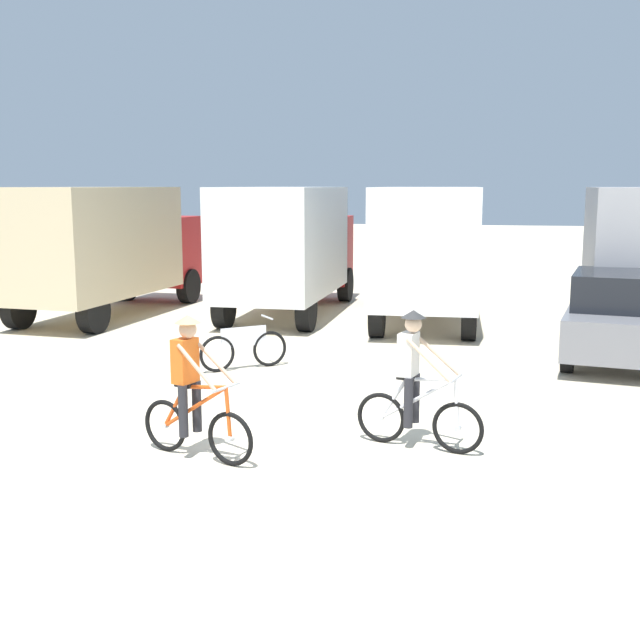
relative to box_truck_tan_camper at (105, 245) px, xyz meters
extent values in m
plane|color=beige|center=(6.63, -9.20, -1.87)|extent=(120.00, 120.00, 0.00)
cube|color=#CCB78E|center=(-0.06, -0.57, 0.13)|extent=(2.93, 5.42, 2.70)
cube|color=#B21E1E|center=(0.29, 2.81, -0.37)|extent=(2.34, 1.72, 2.00)
cube|color=black|center=(0.37, 3.51, -0.02)|extent=(2.02, 0.29, 0.80)
cylinder|color=black|center=(-0.73, 2.82, -1.37)|extent=(0.42, 1.03, 1.00)
cylinder|color=black|center=(1.30, 2.60, -1.37)|extent=(0.42, 1.03, 1.00)
cylinder|color=black|center=(-1.25, -2.15, -1.37)|extent=(0.42, 1.03, 1.00)
cylinder|color=black|center=(0.78, -2.36, -1.37)|extent=(0.42, 1.03, 1.00)
cube|color=white|center=(4.61, 0.52, 0.13)|extent=(2.57, 5.28, 2.70)
cube|color=#B21E1E|center=(4.72, 3.92, -0.37)|extent=(2.25, 1.57, 2.00)
cube|color=black|center=(4.75, 4.62, -0.02)|extent=(2.03, 0.15, 0.80)
cylinder|color=black|center=(3.70, 3.85, -1.37)|extent=(0.35, 1.01, 1.00)
cylinder|color=black|center=(5.74, 3.78, -1.37)|extent=(0.35, 1.01, 1.00)
cylinder|color=black|center=(3.53, -1.13, -1.37)|extent=(0.35, 1.01, 1.00)
cylinder|color=black|center=(5.57, -1.20, -1.37)|extent=(0.35, 1.01, 1.00)
cube|color=white|center=(8.28, 0.09, 0.13)|extent=(2.48, 5.24, 2.70)
cube|color=#2D2D33|center=(8.23, 3.49, -0.37)|extent=(2.22, 1.53, 2.00)
cube|color=black|center=(8.22, 4.19, -0.02)|extent=(2.02, 0.11, 0.80)
cylinder|color=black|center=(7.21, 3.38, -1.37)|extent=(0.34, 1.00, 1.00)
cylinder|color=black|center=(9.25, 3.41, -1.37)|extent=(0.34, 1.00, 1.00)
cylinder|color=black|center=(7.28, -1.61, -1.37)|extent=(0.34, 1.00, 1.00)
cylinder|color=black|center=(9.32, -1.58, -1.37)|extent=(0.34, 1.00, 1.00)
cube|color=silver|center=(13.54, 3.49, -0.37)|extent=(2.33, 1.70, 2.00)
cube|color=black|center=(13.60, 4.18, -0.02)|extent=(2.02, 0.27, 0.80)
cylinder|color=black|center=(12.51, 3.48, -1.37)|extent=(0.41, 1.03, 1.00)
cylinder|color=black|center=(12.05, -1.49, -1.37)|extent=(0.41, 1.03, 1.00)
cube|color=slate|center=(12.12, -3.24, -1.17)|extent=(2.54, 4.46, 0.76)
cube|color=black|center=(12.10, -3.39, -0.45)|extent=(1.97, 2.37, 0.68)
cylinder|color=black|center=(11.61, -1.81, -1.55)|extent=(0.34, 0.67, 0.64)
cylinder|color=black|center=(11.11, -4.37, -1.55)|extent=(0.34, 0.67, 0.64)
torus|color=black|center=(6.45, -10.22, -1.53)|extent=(0.66, 0.30, 0.68)
cylinder|color=silver|center=(6.45, -10.22, -1.53)|extent=(0.10, 0.10, 0.08)
torus|color=black|center=(5.47, -9.85, -1.53)|extent=(0.66, 0.30, 0.68)
cylinder|color=silver|center=(5.47, -9.85, -1.53)|extent=(0.10, 0.10, 0.08)
cylinder|color=#E05119|center=(5.94, -10.03, -1.21)|extent=(0.98, 0.41, 0.68)
cylinder|color=#E05119|center=(6.10, -10.09, -0.93)|extent=(0.64, 0.28, 0.13)
cylinder|color=#E05119|center=(5.63, -9.91, -1.25)|extent=(0.38, 0.18, 0.59)
cylinder|color=#E05119|center=(6.43, -10.21, -1.21)|extent=(0.11, 0.08, 0.64)
cylinder|color=silver|center=(6.40, -10.20, -0.89)|extent=(0.22, 0.50, 0.04)
cube|color=black|center=(5.79, -9.97, -0.94)|extent=(0.27, 0.20, 0.06)
cube|color=orange|center=(5.81, -9.98, -0.63)|extent=(0.30, 0.37, 0.56)
sphere|color=tan|center=(5.87, -10.00, -0.23)|extent=(0.22, 0.22, 0.22)
cone|color=tan|center=(5.87, -10.00, -0.10)|extent=(0.32, 0.32, 0.10)
cylinder|color=#26262B|center=(5.91, -9.88, -1.24)|extent=(0.12, 0.12, 0.66)
cylinder|color=#26262B|center=(5.82, -10.12, -1.24)|extent=(0.12, 0.12, 0.66)
cylinder|color=tan|center=(6.19, -9.93, -0.65)|extent=(0.62, 0.23, 0.53)
cylinder|color=tan|center=(6.06, -10.27, -0.65)|extent=(0.59, 0.31, 0.53)
torus|color=black|center=(9.18, -9.28, -1.53)|extent=(0.67, 0.24, 0.68)
cylinder|color=silver|center=(9.18, -9.28, -1.53)|extent=(0.10, 0.10, 0.08)
torus|color=black|center=(8.17, -8.99, -1.53)|extent=(0.67, 0.24, 0.68)
cylinder|color=silver|center=(8.17, -8.99, -1.53)|extent=(0.10, 0.10, 0.08)
cylinder|color=silver|center=(8.65, -9.13, -1.21)|extent=(1.00, 0.32, 0.68)
cylinder|color=silver|center=(8.81, -9.17, -0.93)|extent=(0.65, 0.23, 0.13)
cylinder|color=silver|center=(8.33, -9.04, -1.25)|extent=(0.39, 0.15, 0.59)
cylinder|color=silver|center=(9.15, -9.27, -1.21)|extent=(0.11, 0.08, 0.64)
cylinder|color=silver|center=(9.13, -9.26, -0.89)|extent=(0.17, 0.51, 0.04)
cube|color=black|center=(8.50, -9.09, -0.94)|extent=(0.26, 0.18, 0.06)
cube|color=silver|center=(8.52, -9.09, -0.63)|extent=(0.28, 0.36, 0.56)
sphere|color=beige|center=(8.58, -9.11, -0.23)|extent=(0.22, 0.22, 0.22)
cone|color=#333333|center=(8.58, -9.11, -0.10)|extent=(0.32, 0.32, 0.10)
cylinder|color=#26262B|center=(8.61, -8.98, -1.24)|extent=(0.12, 0.12, 0.66)
cylinder|color=#26262B|center=(8.54, -9.23, -1.24)|extent=(0.12, 0.12, 0.66)
cylinder|color=beige|center=(8.89, -9.01, -0.65)|extent=(0.63, 0.18, 0.53)
cylinder|color=beige|center=(8.80, -9.36, -0.65)|extent=(0.61, 0.26, 0.53)
torus|color=black|center=(5.61, -4.90, -1.53)|extent=(0.58, 0.46, 0.68)
torus|color=black|center=(4.78, -5.54, -1.53)|extent=(0.58, 0.46, 0.68)
cube|color=silver|center=(5.20, -5.22, -1.25)|extent=(0.73, 0.57, 0.36)
cylinder|color=silver|center=(5.57, -4.93, -0.92)|extent=(0.33, 0.42, 0.04)
camera|label=1|loc=(9.21, -19.09, 1.52)|focal=44.26mm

